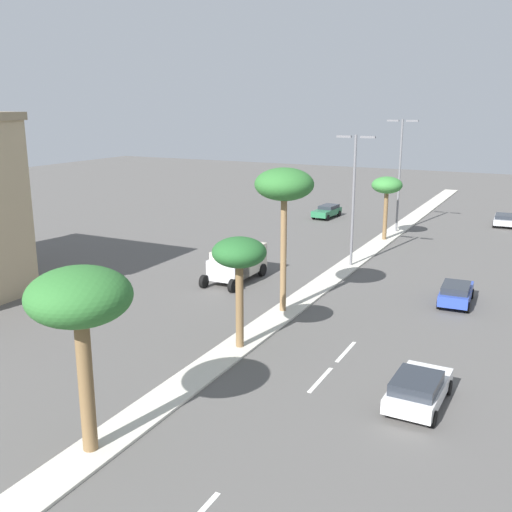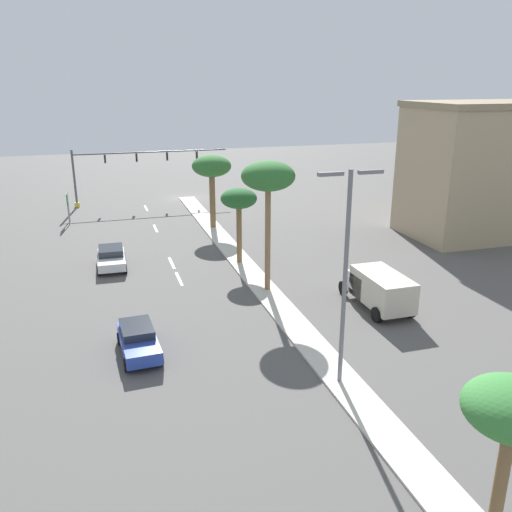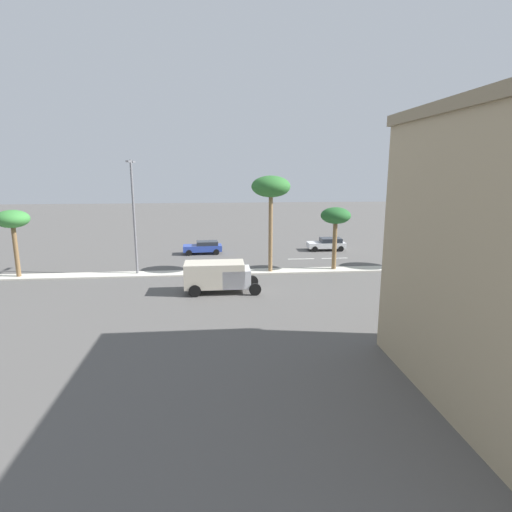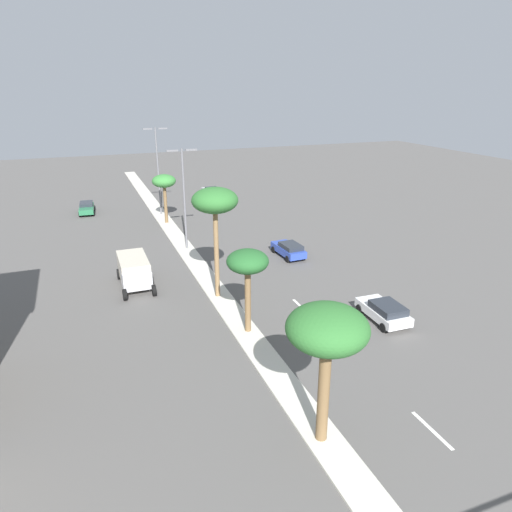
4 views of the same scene
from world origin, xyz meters
name	(u,v)px [view 3 (image 3 of 4)]	position (x,y,z in m)	size (l,w,h in m)	color
ground_plane	(228,273)	(0.00, 34.61, 0.00)	(160.00, 160.00, 0.00)	#565451
median_curb	(116,275)	(0.00, 44.50, 0.06)	(1.80, 89.00, 0.12)	beige
lane_stripe_inboard	(506,255)	(5.16, 4.00, 0.01)	(0.20, 2.80, 0.01)	silver
lane_stripe_front	(430,256)	(5.16, 12.76, 0.01)	(0.20, 2.80, 0.01)	silver
lane_stripe_mid	(334,258)	(5.16, 23.27, 0.01)	(0.20, 2.80, 0.01)	silver
lane_stripe_outboard	(301,259)	(5.16, 26.83, 0.01)	(0.20, 2.80, 0.01)	silver
directional_road_sign	(433,226)	(12.98, 8.35, 2.16)	(0.10, 1.58, 3.00)	gray
palm_tree_right	(450,208)	(-0.12, 14.11, 5.71)	(3.61, 3.61, 6.75)	brown
palm_tree_inboard	(336,217)	(0.17, 24.79, 4.90)	(2.71, 2.71, 5.69)	brown
palm_tree_mid	(271,188)	(-0.14, 30.77, 7.53)	(3.41, 3.41, 8.52)	olive
palm_tree_center	(12,221)	(0.06, 52.64, 4.94)	(2.74, 2.74, 5.72)	brown
street_lamp_left	(134,208)	(0.18, 42.65, 5.88)	(2.90, 0.24, 9.83)	slate
sedan_blue_right	(204,247)	(8.84, 37.05, 0.76)	(2.07, 4.30, 1.40)	#2D47AD
sedan_white_leading	(327,244)	(9.58, 22.87, 0.76)	(2.16, 4.32, 1.42)	silver
box_truck	(220,275)	(-5.83, 35.34, 1.29)	(2.50, 5.66, 2.31)	silver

